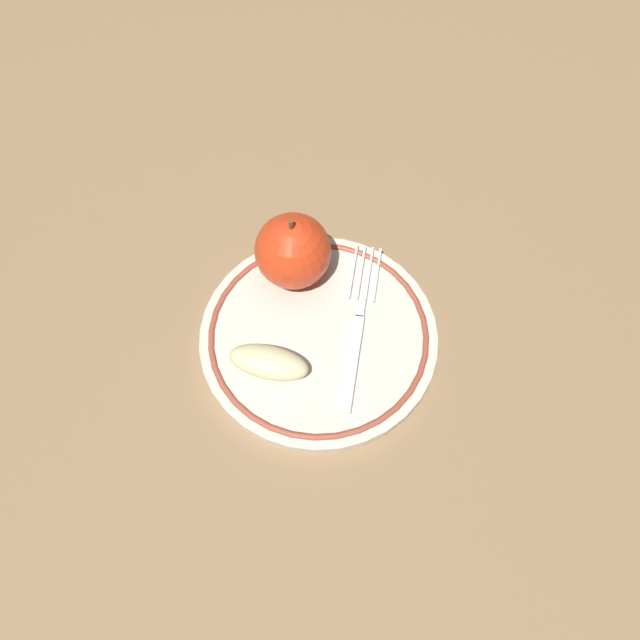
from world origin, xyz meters
name	(u,v)px	position (x,y,z in m)	size (l,w,h in m)	color
ground_plane	(319,340)	(0.00, 0.00, 0.00)	(2.00, 2.00, 0.00)	olive
plate	(320,334)	(0.00, 0.00, 0.01)	(0.23, 0.23, 0.02)	beige
apple_red_whole	(293,251)	(-0.01, -0.07, 0.05)	(0.07, 0.07, 0.08)	red
apple_slice_front	(269,362)	(0.06, 0.01, 0.03)	(0.07, 0.03, 0.02)	beige
fork	(356,329)	(-0.03, 0.02, 0.02)	(0.13, 0.15, 0.00)	silver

